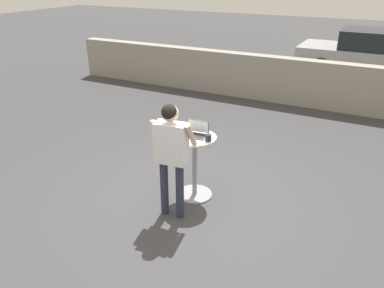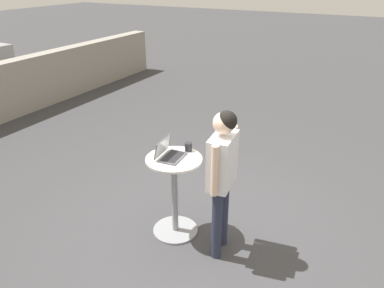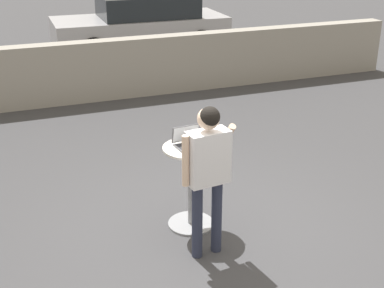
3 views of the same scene
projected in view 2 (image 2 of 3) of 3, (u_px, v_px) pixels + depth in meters
name	position (u px, v px, depth m)	size (l,w,h in m)	color
ground_plane	(198.00, 234.00, 4.40)	(50.00, 50.00, 0.00)	#3D3D3F
cafe_table	(175.00, 192.00, 4.23)	(0.62, 0.62, 0.97)	gray
laptop	(169.00, 153.00, 4.05)	(0.34, 0.28, 0.21)	#515156
coffee_mug	(188.00, 147.00, 4.19)	(0.12, 0.08, 0.10)	#232328
standing_person	(222.00, 167.00, 3.73)	(0.57, 0.39, 1.64)	#282D42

